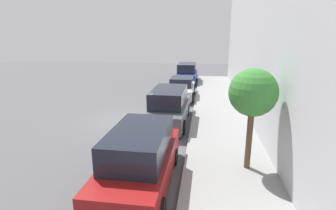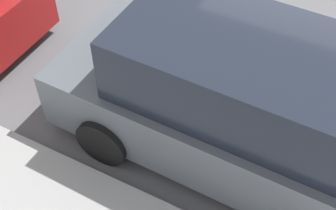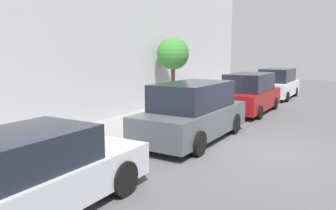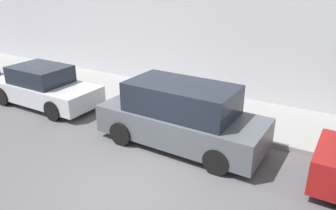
% 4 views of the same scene
% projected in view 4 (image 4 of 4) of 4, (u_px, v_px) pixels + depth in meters
% --- Properties ---
extents(ground_plane, '(60.00, 60.00, 0.00)m').
position_uv_depth(ground_plane, '(133.00, 182.00, 8.03)').
color(ground_plane, '#515154').
extents(sidewalk, '(3.17, 32.00, 0.15)m').
position_uv_depth(sidewalk, '(215.00, 110.00, 12.07)').
color(sidewalk, gray).
rests_on(sidewalk, ground_plane).
extents(parked_minivan_third, '(2.02, 4.94, 1.90)m').
position_uv_depth(parked_minivan_third, '(181.00, 116.00, 9.47)').
color(parked_minivan_third, '#4C5156').
rests_on(parked_minivan_third, ground_plane).
extents(parked_sedan_fourth, '(1.92, 4.50, 1.54)m').
position_uv_depth(parked_sedan_fourth, '(44.00, 87.00, 12.52)').
color(parked_sedan_fourth, '#B7BABF').
rests_on(parked_sedan_fourth, ground_plane).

